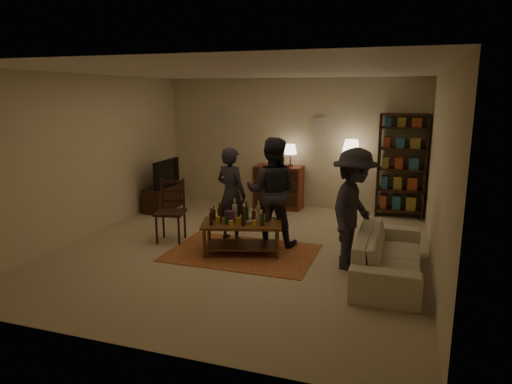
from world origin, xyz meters
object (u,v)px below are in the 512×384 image
at_px(floor_lamp, 351,152).
at_px(sofa, 389,254).
at_px(coffee_table, 241,226).
at_px(dresser, 279,186).
at_px(person_by_sofa, 354,209).
at_px(dining_chair, 171,208).
at_px(bookshelf, 401,165).
at_px(person_left, 231,194).
at_px(person_right, 272,192).
at_px(tv_stand, 163,192).

height_order(floor_lamp, sofa, floor_lamp).
bearing_deg(coffee_table, sofa, -5.83).
distance_m(dresser, person_by_sofa, 3.54).
xyz_separation_m(dresser, person_by_sofa, (1.89, -2.97, 0.37)).
distance_m(dining_chair, person_by_sofa, 3.00).
bearing_deg(bookshelf, person_left, -137.09).
distance_m(coffee_table, sofa, 2.18).
bearing_deg(coffee_table, person_right, 59.86).
bearing_deg(bookshelf, tv_stand, -168.20).
bearing_deg(person_left, floor_lamp, -106.59).
height_order(coffee_table, person_by_sofa, person_by_sofa).
bearing_deg(floor_lamp, coffee_table, -113.90).
bearing_deg(dresser, coffee_table, -85.48).
relative_size(dresser, person_by_sofa, 0.81).
bearing_deg(person_right, dining_chair, 4.84).
height_order(sofa, person_by_sofa, person_by_sofa).
bearing_deg(dining_chair, dresser, 55.60).
bearing_deg(person_by_sofa, person_right, 76.85).
height_order(floor_lamp, person_left, person_left).
height_order(tv_stand, person_by_sofa, person_by_sofa).
height_order(dining_chair, tv_stand, tv_stand).
xyz_separation_m(tv_stand, floor_lamp, (3.73, 0.85, 0.88)).
xyz_separation_m(tv_stand, sofa, (4.64, -2.20, -0.08)).
bearing_deg(person_left, tv_stand, -15.04).
height_order(tv_stand, person_right, person_right).
bearing_deg(dresser, dining_chair, -112.06).
xyz_separation_m(coffee_table, tv_stand, (-2.48, 1.98, -0.04)).
relative_size(dining_chair, bookshelf, 0.52).
bearing_deg(person_by_sofa, person_left, 84.62).
xyz_separation_m(coffee_table, person_right, (0.32, 0.55, 0.44)).
xyz_separation_m(dining_chair, floor_lamp, (2.56, 2.60, 0.71)).
distance_m(tv_stand, person_left, 2.57).
bearing_deg(person_left, person_right, -161.37).
relative_size(dining_chair, dresser, 0.77).
height_order(dresser, person_right, person_right).
bearing_deg(sofa, floor_lamp, 16.61).
height_order(dining_chair, person_by_sofa, person_by_sofa).
bearing_deg(coffee_table, person_by_sofa, -2.57).
xyz_separation_m(dresser, person_left, (-0.15, -2.34, 0.30)).
bearing_deg(dresser, sofa, -52.46).
distance_m(tv_stand, person_right, 3.18).
distance_m(dining_chair, floor_lamp, 3.71).
bearing_deg(sofa, coffee_table, 84.17).
bearing_deg(tv_stand, floor_lamp, 12.82).
relative_size(coffee_table, floor_lamp, 0.88).
bearing_deg(tv_stand, bookshelf, 11.80).
height_order(bookshelf, sofa, bookshelf).
bearing_deg(bookshelf, person_right, -128.11).
bearing_deg(floor_lamp, dresser, 177.55).
relative_size(dining_chair, person_by_sofa, 0.62).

